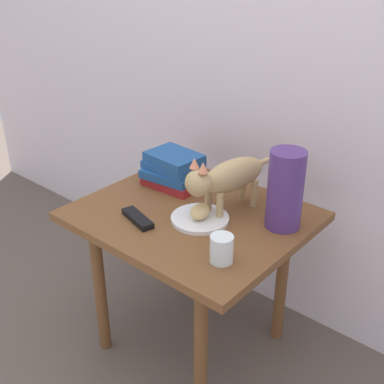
{
  "coord_description": "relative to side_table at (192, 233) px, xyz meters",
  "views": [
    {
      "loc": [
        0.97,
        -1.14,
        1.44
      ],
      "look_at": [
        0.0,
        0.0,
        0.67
      ],
      "focal_mm": 46.61,
      "sensor_mm": 36.0,
      "label": 1
    }
  ],
  "objects": [
    {
      "name": "plate",
      "position": [
        0.06,
        -0.02,
        0.09
      ],
      "size": [
        0.2,
        0.2,
        0.01
      ],
      "primitive_type": "cylinder",
      "color": "white",
      "rests_on": "side_table"
    },
    {
      "name": "candle_jar",
      "position": [
        0.25,
        -0.16,
        0.12
      ],
      "size": [
        0.07,
        0.07,
        0.08
      ],
      "color": "silver",
      "rests_on": "side_table"
    },
    {
      "name": "tv_remote",
      "position": [
        -0.1,
        -0.16,
        0.09
      ],
      "size": [
        0.16,
        0.08,
        0.02
      ],
      "primitive_type": "cube",
      "rotation": [
        0.0,
        0.0,
        -0.27
      ],
      "color": "black",
      "rests_on": "side_table"
    },
    {
      "name": "side_table",
      "position": [
        0.0,
        0.0,
        0.0
      ],
      "size": [
        0.76,
        0.65,
        0.59
      ],
      "color": "brown",
      "rests_on": "ground"
    },
    {
      "name": "book_stack",
      "position": [
        -0.19,
        0.12,
        0.15
      ],
      "size": [
        0.22,
        0.18,
        0.13
      ],
      "color": "maroon",
      "rests_on": "side_table"
    },
    {
      "name": "back_panel",
      "position": [
        0.0,
        0.44,
        0.59
      ],
      "size": [
        4.0,
        0.04,
        2.2
      ],
      "primitive_type": "cube",
      "color": "silver",
      "rests_on": "ground"
    },
    {
      "name": "green_vase",
      "position": [
        0.28,
        0.13,
        0.21
      ],
      "size": [
        0.12,
        0.12,
        0.27
      ],
      "primitive_type": "cylinder",
      "color": "#4C2D72",
      "rests_on": "side_table"
    },
    {
      "name": "ground_plane",
      "position": [
        0.0,
        0.0,
        -0.51
      ],
      "size": [
        6.0,
        6.0,
        0.0
      ],
      "primitive_type": "plane",
      "color": "brown"
    },
    {
      "name": "cat",
      "position": [
        0.09,
        0.08,
        0.21
      ],
      "size": [
        0.15,
        0.47,
        0.23
      ],
      "color": "tan",
      "rests_on": "side_table"
    },
    {
      "name": "bread_roll",
      "position": [
        0.06,
        -0.03,
        0.12
      ],
      "size": [
        0.07,
        0.09,
        0.05
      ],
      "primitive_type": "ellipsoid",
      "rotation": [
        0.0,
        0.0,
        1.75
      ],
      "color": "#E0BC7A",
      "rests_on": "plate"
    }
  ]
}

